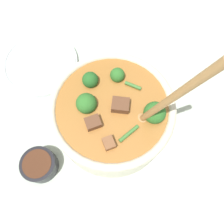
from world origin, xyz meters
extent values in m
plane|color=#ADBCAD|center=(0.00, 0.00, 0.00)|extent=(4.00, 4.00, 0.00)
cylinder|color=beige|center=(0.00, 0.00, 0.05)|extent=(0.25, 0.25, 0.10)
torus|color=beige|center=(0.00, 0.00, 0.10)|extent=(0.25, 0.25, 0.02)
cylinder|color=#9E662D|center=(0.00, 0.00, 0.07)|extent=(0.23, 0.23, 0.07)
sphere|color=#235B23|center=(-0.07, -0.01, 0.11)|extent=(0.03, 0.03, 0.03)
cylinder|color=#6B9956|center=(-0.07, -0.01, 0.09)|extent=(0.01, 0.01, 0.01)
sphere|color=#2D6B28|center=(-0.05, 0.04, 0.11)|extent=(0.03, 0.03, 0.03)
cylinder|color=#6B9956|center=(-0.05, 0.04, 0.09)|extent=(0.01, 0.01, 0.01)
sphere|color=#2D6B28|center=(0.06, 0.06, 0.11)|extent=(0.04, 0.04, 0.04)
cylinder|color=#6B9956|center=(0.06, 0.06, 0.08)|extent=(0.01, 0.01, 0.02)
sphere|color=#2D6B28|center=(-0.02, -0.04, 0.11)|extent=(0.04, 0.04, 0.04)
cylinder|color=#6B9956|center=(-0.02, -0.04, 0.08)|extent=(0.01, 0.01, 0.02)
cube|color=brown|center=(0.06, -0.04, 0.11)|extent=(0.03, 0.02, 0.02)
cube|color=brown|center=(0.01, 0.01, 0.11)|extent=(0.04, 0.04, 0.03)
cube|color=brown|center=(0.02, -0.05, 0.11)|extent=(0.03, 0.03, 0.02)
cylinder|color=#3D7533|center=(-0.02, 0.06, 0.11)|extent=(0.03, 0.03, 0.01)
cylinder|color=#3D7533|center=(0.07, 0.00, 0.11)|extent=(0.02, 0.05, 0.01)
ellipsoid|color=#A87A47|center=(0.05, 0.04, 0.10)|extent=(0.04, 0.03, 0.01)
cylinder|color=#A87A47|center=(0.07, 0.06, 0.21)|extent=(0.06, 0.05, 0.23)
cylinder|color=black|center=(0.02, -0.18, 0.02)|extent=(0.07, 0.07, 0.04)
cylinder|color=#472819|center=(0.02, -0.18, 0.03)|extent=(0.06, 0.06, 0.01)
cylinder|color=white|center=(-0.24, -0.09, 0.01)|extent=(0.20, 0.20, 0.01)
torus|color=white|center=(-0.24, -0.09, 0.01)|extent=(0.19, 0.19, 0.01)
camera|label=1|loc=(0.15, -0.08, 0.49)|focal=35.00mm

